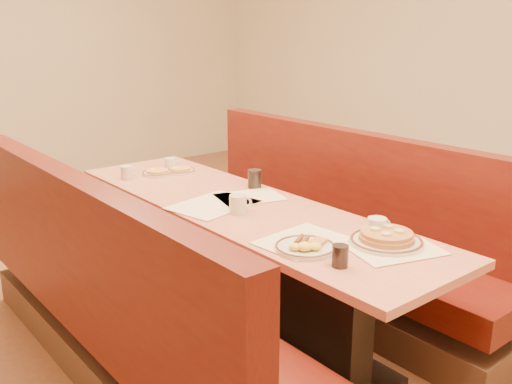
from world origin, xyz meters
TOP-DOWN VIEW (x-y plane):
  - ground at (0.00, 0.00)m, footprint 8.00×8.00m
  - diner_table at (0.00, 0.00)m, footprint 0.70×2.50m
  - booth_left at (-0.73, 0.00)m, footprint 0.55×2.50m
  - booth_right at (0.73, 0.00)m, footprint 0.55×2.50m
  - placemat_near_left at (-0.12, -0.60)m, footprint 0.40×0.32m
  - placemat_near_right at (0.12, -0.92)m, footprint 0.45×0.39m
  - placemat_far_left at (-0.12, 0.09)m, footprint 0.49×0.41m
  - placemat_far_right at (0.12, 0.08)m, footprint 0.41×0.35m
  - pancake_plate at (0.14, -0.86)m, footprint 0.32×0.32m
  - eggs_plate at (-0.18, -0.68)m, footprint 0.26×0.26m
  - extra_plate_mid at (0.12, 0.82)m, footprint 0.20×0.20m
  - extra_plate_far at (-0.02, 0.85)m, footprint 0.20×0.20m
  - coffee_mug_a at (0.18, -0.77)m, footprint 0.12×0.09m
  - coffee_mug_b at (-0.09, -0.10)m, footprint 0.13×0.09m
  - coffee_mug_c at (0.11, 0.90)m, footprint 0.10×0.08m
  - coffee_mug_d at (-0.22, 0.89)m, footprint 0.11×0.08m
  - soda_tumbler_near at (-0.19, -0.89)m, footprint 0.07×0.07m
  - soda_tumbler_mid at (0.27, 0.22)m, footprint 0.08×0.08m

SIDE VIEW (x-z plane):
  - ground at x=0.00m, z-range 0.00..0.00m
  - booth_left at x=-0.73m, z-range -0.16..0.89m
  - booth_right at x=0.73m, z-range -0.16..0.89m
  - diner_table at x=0.00m, z-range 0.00..0.75m
  - placemat_near_left at x=-0.12m, z-range 0.75..0.76m
  - placemat_near_right at x=0.12m, z-range 0.75..0.76m
  - placemat_far_left at x=-0.12m, z-range 0.75..0.76m
  - placemat_far_right at x=0.12m, z-range 0.75..0.76m
  - extra_plate_mid at x=0.12m, z-range 0.74..0.78m
  - extra_plate_far at x=-0.02m, z-range 0.74..0.78m
  - eggs_plate at x=-0.18m, z-range 0.74..0.79m
  - pancake_plate at x=0.14m, z-range 0.74..0.81m
  - coffee_mug_d at x=-0.22m, z-range 0.75..0.83m
  - coffee_mug_c at x=0.11m, z-range 0.75..0.83m
  - soda_tumbler_near at x=-0.19m, z-range 0.75..0.84m
  - coffee_mug_a at x=0.18m, z-range 0.75..0.84m
  - coffee_mug_b at x=-0.09m, z-range 0.75..0.85m
  - soda_tumbler_mid at x=0.27m, z-range 0.75..0.86m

